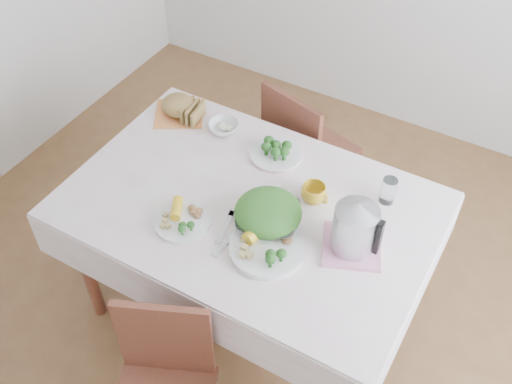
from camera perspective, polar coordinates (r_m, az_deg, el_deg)
The scene contains 18 objects.
floor at distance 3.06m, azimuth -0.52°, elevation -10.92°, with size 3.60×3.60×0.00m, color brown.
dining_table at distance 2.75m, azimuth -0.57°, elevation -6.61°, with size 1.40×0.90×0.75m, color brown.
tablecloth at distance 2.46m, azimuth -0.64°, elevation -1.16°, with size 1.50×1.00×0.01m, color silver.
chair_far at distance 3.19m, azimuth 5.29°, elevation 4.46°, with size 0.39×0.39×0.87m, color brown.
salad_bowl at distance 2.36m, azimuth 1.15°, elevation -2.49°, with size 0.25×0.25×0.06m, color white.
dinner_plate_left at distance 2.39m, azimuth -7.01°, elevation -2.80°, with size 0.23×0.23×0.02m, color white.
dinner_plate_right at distance 2.29m, azimuth 1.07°, elevation -5.41°, with size 0.29×0.29×0.02m, color white.
broccoli_plate at distance 2.66m, azimuth 1.89°, elevation 3.59°, with size 0.23×0.23×0.02m, color beige.
napkin at distance 2.92m, azimuth -7.32°, elevation 7.41°, with size 0.23×0.23×0.00m, color #EE8B45.
bread_loaf at distance 2.88m, azimuth -7.42°, elevation 8.28°, with size 0.16×0.15×0.10m, color olive.
fruit_bowl at distance 2.79m, azimuth -3.11°, elevation 6.19°, with size 0.14×0.14×0.04m, color white.
yellow_mug at distance 2.45m, azimuth 5.51°, elevation -0.14°, with size 0.10×0.10×0.08m, color gold.
glass_tumbler at distance 2.48m, azimuth 12.52°, elevation 0.23°, with size 0.06×0.06×0.12m, color white.
pink_tray at distance 2.33m, azimuth 9.08°, elevation -5.13°, with size 0.22×0.22×0.02m, color pink.
electric_kettle at distance 2.24m, azimuth 9.41°, elevation -3.30°, with size 0.17×0.17×0.23m, color #B2B5BA.
fork_left at distance 2.37m, azimuth -2.98°, elevation -3.34°, with size 0.02×0.18×0.00m, color silver.
fork_right at distance 2.33m, azimuth -2.59°, elevation -4.46°, with size 0.02×0.21×0.00m, color silver.
knife at distance 2.29m, azimuth -1.40°, elevation -5.57°, with size 0.02×0.17×0.00m, color silver.
Camera 1 is at (0.87, -1.45, 2.55)m, focal length 42.00 mm.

